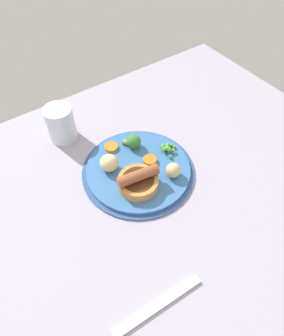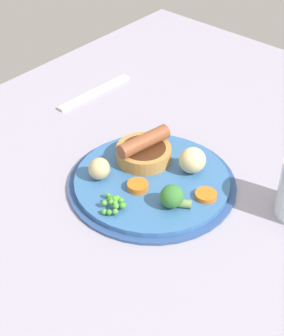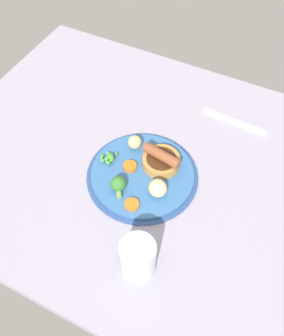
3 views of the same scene
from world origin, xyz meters
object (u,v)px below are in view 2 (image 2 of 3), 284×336
Objects in this scene: sausage_pudding at (143,150)px; potato_chunk_1 at (99,169)px; carrot_slice_3 at (138,186)px; pea_pile at (114,202)px; potato_chunk_0 at (192,160)px; carrot_slice_2 at (206,195)px; broccoli_floret_near at (173,197)px; fork at (95,92)px; dinner_plate at (152,182)px.

sausage_pudding reaches higher than potato_chunk_1.
sausage_pudding is 2.95× the size of carrot_slice_3.
pea_pile is 1.04× the size of potato_chunk_0.
broccoli_floret_near is at bearing -28.70° from carrot_slice_2.
potato_chunk_0 is at bearing 158.07° from carrot_slice_3.
potato_chunk_1 is at bearing -119.20° from pea_pile.
pea_pile is 35.88cm from fork.
potato_chunk_0 is 1.33× the size of carrot_slice_3.
potato_chunk_0 is 0.24× the size of fork.
broccoli_floret_near reaches higher than dinner_plate.
dinner_plate is at bearing -78.16° from carrot_slice_2.
potato_chunk_0 is at bearing -103.34° from broccoli_floret_near.
carrot_slice_3 reaches higher than fork.
sausage_pudding is 2.90× the size of carrot_slice_2.
potato_chunk_1 is (-3.68, -6.59, 0.76)cm from pea_pile.
carrot_slice_3 is (0.43, -6.48, -1.21)cm from broccoli_floret_near.
dinner_plate is 8.06× the size of carrot_slice_2.
carrot_slice_2 is 10.55cm from carrot_slice_3.
dinner_plate is 7.54cm from broccoli_floret_near.
sausage_pudding is at bearing -94.29° from carrot_slice_2.
carrot_slice_3 is at bearing -177.43° from pea_pile.
carrot_slice_3 is (3.37, -0.03, 1.35)cm from dinner_plate.
sausage_pudding is 0.54× the size of fork.
pea_pile reaches higher than dinner_plate.
broccoli_floret_near is at bearing 100.46° from potato_chunk_1.
carrot_slice_2 is 1.02× the size of carrot_slice_3.
fork is at bearing -123.21° from carrot_slice_3.
potato_chunk_0 is 9.86cm from carrot_slice_3.
pea_pile is at bearing 1.44° from dinner_plate.
sausage_pudding reaches higher than potato_chunk_0.
dinner_plate is 3.63cm from carrot_slice_3.
broccoli_floret_near reaches higher than carrot_slice_3.
pea_pile is 0.25× the size of fork.
potato_chunk_0 reaches higher than fork.
potato_chunk_0 reaches higher than carrot_slice_2.
carrot_slice_2 is (3.74, 5.50, -1.75)cm from potato_chunk_0.
sausage_pudding reaches higher than pea_pile.
fork is at bearing -107.25° from sausage_pudding.
carrot_slice_2 is at bearing 115.00° from potato_chunk_1.
sausage_pudding reaches higher than carrot_slice_3.
dinner_plate is at bearing 129.82° from potato_chunk_1.
sausage_pudding is 25.44cm from fork.
sausage_pudding is 2.15× the size of pea_pile.
carrot_slice_2 is (-7.21, 15.47, -1.41)cm from potato_chunk_1.
potato_chunk_0 is 6.88cm from carrot_slice_2.
fork is (-23.27, -27.23, -2.13)cm from pea_pile.
potato_chunk_0 is 14.81cm from potato_chunk_1.
sausage_pudding is (-2.92, -4.43, 2.59)cm from dinner_plate.
pea_pile is at bearing 30.83° from sausage_pudding.
potato_chunk_0 reaches higher than potato_chunk_1.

